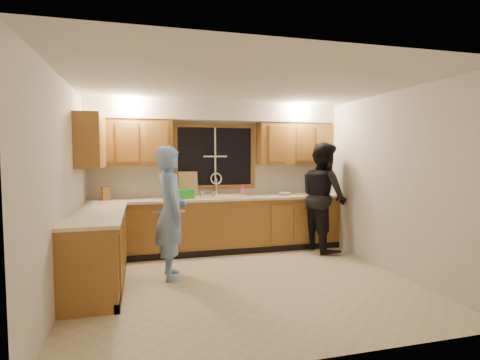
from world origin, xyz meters
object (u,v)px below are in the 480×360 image
knife_block (106,194)px  bowl (285,194)px  dishwasher (168,230)px  stove (91,263)px  man (171,213)px  dish_crate (182,194)px  woman (323,197)px  soap_bottle (243,190)px  sink (219,200)px

knife_block → bowl: 2.99m
bowl → dishwasher: bearing=-179.5°
stove → man: (0.92, 0.66, 0.42)m
dish_crate → man: bearing=-103.4°
dishwasher → woman: (2.59, -0.37, 0.51)m
dish_crate → bowl: size_ratio=1.55×
dishwasher → dish_crate: 0.63m
knife_block → bowl: knife_block is taller
soap_bottle → woman: bearing=-21.9°
stove → woman: (3.54, 1.44, 0.47)m
woman → dish_crate: bearing=77.3°
sink → knife_block: (-1.79, 0.03, 0.16)m
man → dish_crate: man is taller
bowl → soap_bottle: bearing=170.4°
sink → man: man is taller
sink → dishwasher: (-0.85, -0.01, -0.45)m
stove → sink: bearing=45.4°
stove → woman: 3.85m
stove → man: man is taller
woman → bowl: 0.67m
knife_block → dish_crate: 1.18m
man → knife_block: 1.51m
stove → woman: woman is taller
stove → dishwasher: bearing=62.3°
knife_block → soap_bottle: knife_block is taller
man → stove: bearing=121.2°
dishwasher → stove: size_ratio=0.91×
knife_block → bowl: size_ratio=0.99×
stove → woman: bearing=22.1°
soap_bottle → dishwasher: bearing=-173.7°
dish_crate → bowl: (1.80, 0.04, -0.05)m
soap_bottle → man: bearing=-135.9°
stove → man: size_ratio=0.52×
bowl → dish_crate: bearing=-178.8°
woman → man: bearing=102.3°
stove → knife_block: bearing=89.8°
woman → knife_block: (-3.53, 0.41, 0.11)m
stove → dish_crate: 2.22m
man → bowl: 2.38m
woman → knife_block: size_ratio=8.77×
stove → knife_block: size_ratio=4.29×
woman → sink: bearing=73.2°
dishwasher → man: man is taller
stove → man: 1.20m
bowl → man: bearing=-150.5°
dishwasher → knife_block: knife_block is taller
stove → soap_bottle: (2.25, 1.95, 0.57)m
man → bowl: (2.07, 1.17, 0.07)m
dishwasher → woman: bearing=-8.2°
stove → soap_bottle: size_ratio=4.71×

